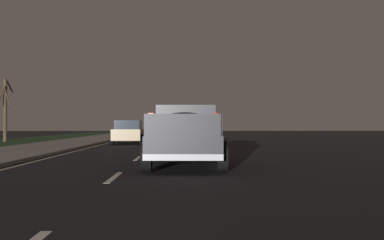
{
  "coord_description": "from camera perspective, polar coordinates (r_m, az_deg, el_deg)",
  "views": [
    {
      "loc": [
        -1.52,
        -1.56,
        1.25
      ],
      "look_at": [
        14.74,
        -1.99,
        1.42
      ],
      "focal_mm": 44.36,
      "sensor_mm": 36.0,
      "label": 1
    }
  ],
  "objects": [
    {
      "name": "lane_markings",
      "position": [
        30.6,
        -9.25,
        -2.93
      ],
      "size": [
        108.0,
        3.54,
        0.01
      ],
      "color": "silver",
      "rests_on": "ground"
    },
    {
      "name": "sedan_tan",
      "position": [
        31.35,
        -7.6,
        -1.45
      ],
      "size": [
        4.41,
        2.04,
        1.54
      ],
      "color": "#9E845B",
      "rests_on": "ground"
    },
    {
      "name": "sedan_red",
      "position": [
        27.84,
        -1.28,
        -1.56
      ],
      "size": [
        4.4,
        2.02,
        1.54
      ],
      "color": "maroon",
      "rests_on": "ground"
    },
    {
      "name": "sidewalk_shoulder",
      "position": [
        29.45,
        -15.81,
        -2.9
      ],
      "size": [
        108.0,
        4.0,
        0.12
      ],
      "primitive_type": "cube",
      "color": "gray",
      "rests_on": "ground"
    },
    {
      "name": "bare_tree_far",
      "position": [
        37.92,
        -21.55,
        1.36
      ],
      "size": [
        2.13,
        0.89,
        4.85
      ],
      "color": "#423323",
      "rests_on": "ground"
    },
    {
      "name": "ground",
      "position": [
        28.59,
        -4.65,
        -3.11
      ],
      "size": [
        144.0,
        144.0,
        0.0
      ],
      "primitive_type": "plane",
      "color": "black"
    },
    {
      "name": "pickup_truck",
      "position": [
        14.45,
        -0.77,
        -1.68
      ],
      "size": [
        5.49,
        2.41,
        1.87
      ],
      "color": "#232328",
      "rests_on": "ground"
    }
  ]
}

